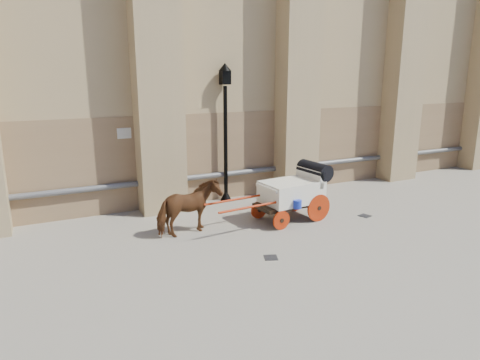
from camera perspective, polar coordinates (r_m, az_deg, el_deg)
ground at (r=11.13m, az=0.02°, el=-8.52°), size 90.00×90.00×0.00m
horse at (r=11.61m, az=-6.83°, el=-3.77°), size 1.88×1.14×1.48m
carriage at (r=12.84m, az=7.34°, el=-1.31°), size 3.88×1.46×1.67m
street_lamp at (r=14.35m, az=-1.95°, el=6.77°), size 0.43×0.43×4.60m
drain_grate_near at (r=10.36m, az=4.12°, el=-10.27°), size 0.41×0.41×0.01m
drain_grate_far at (r=13.76m, az=16.31°, el=-4.60°), size 0.40×0.40×0.01m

